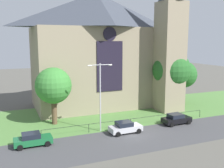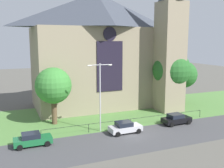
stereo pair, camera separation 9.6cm
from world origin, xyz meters
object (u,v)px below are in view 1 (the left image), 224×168
Objects in this scene: tree_right_near at (171,70)px; streetlamp_near at (100,89)px; church_building at (102,49)px; tree_left_near at (53,86)px; parked_car_green at (33,139)px; parked_car_silver at (125,127)px; parked_car_black at (176,119)px; tree_right_far at (184,75)px.

tree_right_near is 1.13× the size of streetlamp_near.
church_building is 14.82m from streetlamp_near.
tree_left_near is 0.81× the size of tree_right_near.
parked_car_silver is (11.48, -0.23, 0.00)m from parked_car_green.
tree_left_near is 18.03m from parked_car_black.
tree_right_near reaches higher than tree_right_far.
tree_right_near reaches higher than tree_left_near.
tree_right_far is 22.39m from streetlamp_near.
parked_car_silver is at bearing -43.62° from tree_left_near.
parked_car_black is at bearing -22.91° from tree_left_near.
parked_car_green is (-29.14, -11.02, -4.65)m from tree_right_far.
streetlamp_near is at bearing -157.93° from tree_right_near.
tree_right_far is 0.89× the size of streetlamp_near.
church_building is 17.92m from parked_car_silver.
parked_car_green is (-24.02, -7.85, -6.06)m from tree_right_near.
tree_left_near is (-10.22, -7.64, -4.76)m from church_building.
streetlamp_near is at bearing 171.22° from parked_car_black.
tree_right_far is 0.79× the size of tree_right_near.
streetlamp_near is 10.19m from parked_car_green.
tree_right_near is at bearing 58.99° from parked_car_black.
tree_left_near is 1.91× the size of parked_car_black.
parked_car_green is at bearing 177.81° from parked_car_silver.
parked_car_black is (-9.32, -10.70, -4.65)m from tree_right_far.
streetlamp_near reaches higher than tree_left_near.
parked_car_black is at bearing -6.96° from streetlamp_near.
streetlamp_near is at bearing -155.31° from tree_right_far.
tree_right_far is 14.93m from parked_car_black.
parked_car_green and parked_car_silver have the same top height.
church_building is 22.46m from parked_car_green.
tree_right_far reaches higher than parked_car_green.
parked_car_silver is 0.99× the size of parked_car_black.
parked_car_silver is 8.36m from parked_car_black.
parked_car_green is at bearing -118.18° from tree_left_near.
tree_right_near is 2.37× the size of parked_car_black.
parked_car_silver is at bearing -147.23° from tree_right_near.
streetlamp_near is 12.13m from parked_car_black.
tree_right_near is at bearing 2.13° from tree_left_near.
streetlamp_near is at bearing 10.59° from parked_car_green.
tree_right_near is at bearing 31.71° from parked_car_silver.
tree_right_far is (15.12, -3.71, -4.88)m from church_building.
church_building is 6.11× the size of parked_car_black.
tree_right_far is at bearing 31.45° from parked_car_silver.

